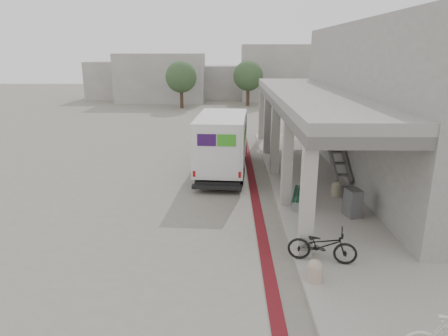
{
  "coord_description": "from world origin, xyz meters",
  "views": [
    {
      "loc": [
        -0.1,
        -13.9,
        5.77
      ],
      "look_at": [
        -0.26,
        0.28,
        1.6
      ],
      "focal_mm": 32.0,
      "sensor_mm": 36.0,
      "label": 1
    }
  ],
  "objects_px": {
    "fedex_truck": "(223,141)",
    "bicycle_black": "(322,245)",
    "bench": "(299,196)",
    "utility_cabinet": "(353,203)"
  },
  "relations": [
    {
      "from": "fedex_truck",
      "to": "bench",
      "type": "bearing_deg",
      "value": -53.52
    },
    {
      "from": "fedex_truck",
      "to": "bicycle_black",
      "type": "bearing_deg",
      "value": -68.5
    },
    {
      "from": "bench",
      "to": "bicycle_black",
      "type": "relative_size",
      "value": 1.03
    },
    {
      "from": "bench",
      "to": "utility_cabinet",
      "type": "relative_size",
      "value": 1.93
    },
    {
      "from": "fedex_truck",
      "to": "bicycle_black",
      "type": "xyz_separation_m",
      "value": [
        2.87,
        -8.99,
        -0.95
      ]
    },
    {
      "from": "utility_cabinet",
      "to": "bicycle_black",
      "type": "bearing_deg",
      "value": -132.43
    },
    {
      "from": "bench",
      "to": "bicycle_black",
      "type": "height_order",
      "value": "bicycle_black"
    },
    {
      "from": "utility_cabinet",
      "to": "bicycle_black",
      "type": "distance_m",
      "value": 3.68
    },
    {
      "from": "bench",
      "to": "utility_cabinet",
      "type": "bearing_deg",
      "value": -20.69
    },
    {
      "from": "fedex_truck",
      "to": "bicycle_black",
      "type": "distance_m",
      "value": 9.48
    }
  ]
}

